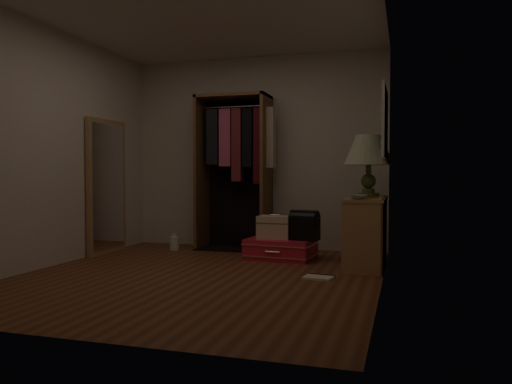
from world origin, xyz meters
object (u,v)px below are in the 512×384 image
pink_suitcase (281,249)px  train_case (275,227)px  console_bookshelf (366,230)px  open_wardrobe (237,157)px  table_lamp (369,152)px  black_bag (304,225)px  white_jug (175,243)px  floor_mirror (107,186)px

pink_suitcase → train_case: (-0.07, -0.00, 0.26)m
console_bookshelf → open_wardrobe: bearing=157.3°
pink_suitcase → train_case: size_ratio=2.06×
pink_suitcase → console_bookshelf: bearing=-2.9°
console_bookshelf → table_lamp: table_lamp is taller
console_bookshelf → table_lamp: size_ratio=1.53×
open_wardrobe → black_bag: size_ratio=5.74×
black_bag → table_lamp: 1.12m
console_bookshelf → train_case: (-1.07, 0.14, -0.02)m
console_bookshelf → white_jug: (-2.52, 0.42, -0.30)m
console_bookshelf → floor_mirror: floor_mirror is taller
console_bookshelf → pink_suitcase: (-1.00, 0.15, -0.27)m
open_wardrobe → table_lamp: 1.80m
table_lamp → white_jug: table_lamp is taller
open_wardrobe → white_jug: bearing=-158.4°
train_case → table_lamp: (1.07, 0.13, 0.89)m
table_lamp → open_wardrobe: bearing=165.2°
open_wardrobe → black_bag: 1.46m
floor_mirror → table_lamp: (3.24, 0.31, 0.41)m
pink_suitcase → black_bag: size_ratio=2.35×
open_wardrobe → floor_mirror: open_wardrobe is taller
floor_mirror → black_bag: 2.57m
open_wardrobe → train_case: open_wardrobe is taller
pink_suitcase → black_bag: 0.42m
floor_mirror → train_case: (2.17, 0.18, -0.47)m
open_wardrobe → white_jug: open_wardrobe is taller
pink_suitcase → white_jug: 1.54m
table_lamp → train_case: bearing=-173.3°
train_case → black_bag: size_ratio=1.14×
open_wardrobe → console_bookshelf: bearing=-22.7°
pink_suitcase → white_jug: size_ratio=3.90×
pink_suitcase → table_lamp: 1.53m
train_case → console_bookshelf: bearing=-5.2°
pink_suitcase → black_bag: black_bag is taller
console_bookshelf → pink_suitcase: console_bookshelf is taller
open_wardrobe → table_lamp: bearing=-14.8°
pink_suitcase → train_case: train_case is taller
table_lamp → black_bag: bearing=-166.6°
train_case → black_bag: bearing=-4.5°
white_jug → open_wardrobe: bearing=21.6°
train_case → white_jug: 1.50m
console_bookshelf → table_lamp: 0.91m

